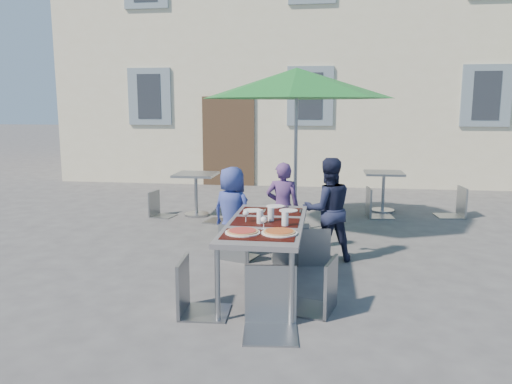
# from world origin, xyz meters

# --- Properties ---
(ground) EXTENTS (90.00, 90.00, 0.00)m
(ground) POSITION_xyz_m (0.00, 0.00, 0.00)
(ground) COLOR #444446
(ground) RESTS_ON ground
(building) EXTENTS (13.60, 8.20, 11.10)m
(building) POSITION_xyz_m (-0.00, 11.50, 4.85)
(building) COLOR beige
(building) RESTS_ON ground
(dining_table) EXTENTS (0.80, 1.85, 0.76)m
(dining_table) POSITION_xyz_m (-0.21, 0.42, 0.70)
(dining_table) COLOR #46454A
(dining_table) RESTS_ON ground
(pizza_near_left) EXTENTS (0.34, 0.34, 0.03)m
(pizza_near_left) POSITION_xyz_m (-0.37, -0.09, 0.77)
(pizza_near_left) COLOR white
(pizza_near_left) RESTS_ON dining_table
(pizza_near_right) EXTENTS (0.35, 0.35, 0.03)m
(pizza_near_right) POSITION_xyz_m (-0.02, -0.06, 0.77)
(pizza_near_right) COLOR white
(pizza_near_right) RESTS_ON dining_table
(glassware) EXTENTS (0.49, 0.43, 0.15)m
(glassware) POSITION_xyz_m (-0.17, 0.33, 0.83)
(glassware) COLOR silver
(glassware) RESTS_ON dining_table
(place_settings) EXTENTS (0.68, 0.50, 0.01)m
(place_settings) POSITION_xyz_m (-0.20, 1.06, 0.76)
(place_settings) COLOR white
(place_settings) RESTS_ON dining_table
(child_0) EXTENTS (0.69, 0.59, 1.20)m
(child_0) POSITION_xyz_m (-0.79, 1.55, 0.60)
(child_0) COLOR #344290
(child_0) RESTS_ON ground
(child_1) EXTENTS (0.45, 0.30, 1.24)m
(child_1) POSITION_xyz_m (-0.15, 1.85, 0.62)
(child_1) COLOR #54366E
(child_1) RESTS_ON ground
(child_2) EXTENTS (0.73, 0.54, 1.33)m
(child_2) POSITION_xyz_m (0.45, 1.58, 0.67)
(child_2) COLOR #191E38
(child_2) RESTS_ON ground
(chair_0) EXTENTS (0.51, 0.51, 0.90)m
(chair_0) POSITION_xyz_m (-0.71, 1.42, 0.53)
(chair_0) COLOR gray
(chair_0) RESTS_ON ground
(chair_1) EXTENTS (0.52, 0.53, 1.02)m
(chair_1) POSITION_xyz_m (-0.01, 1.38, 0.60)
(chair_1) COLOR gray
(chair_1) RESTS_ON ground
(chair_2) EXTENTS (0.47, 0.47, 0.91)m
(chair_2) POSITION_xyz_m (0.28, 1.39, 0.53)
(chair_2) COLOR gray
(chair_2) RESTS_ON ground
(chair_3) EXTENTS (0.48, 0.47, 1.02)m
(chair_3) POSITION_xyz_m (-0.81, -0.31, 0.60)
(chair_3) COLOR gray
(chair_3) RESTS_ON ground
(chair_4) EXTENTS (0.55, 0.54, 1.01)m
(chair_4) POSITION_xyz_m (0.39, -0.10, 0.60)
(chair_4) COLOR gray
(chair_4) RESTS_ON ground
(chair_5) EXTENTS (0.52, 0.52, 1.06)m
(chair_5) POSITION_xyz_m (-0.04, -0.55, 0.63)
(chair_5) COLOR gray
(chair_5) RESTS_ON ground
(patio_umbrella) EXTENTS (2.97, 2.97, 2.55)m
(patio_umbrella) POSITION_xyz_m (-0.06, 3.09, 2.30)
(patio_umbrella) COLOR #9EA0A5
(patio_umbrella) RESTS_ON ground
(cafe_table_0) EXTENTS (0.72, 0.72, 0.78)m
(cafe_table_0) POSITION_xyz_m (-1.90, 3.91, 0.54)
(cafe_table_0) COLOR #9EA0A5
(cafe_table_0) RESTS_ON ground
(bg_chair_l_0) EXTENTS (0.45, 0.45, 0.86)m
(bg_chair_l_0) POSITION_xyz_m (-2.56, 3.78, 0.50)
(bg_chair_l_0) COLOR gray
(bg_chair_l_0) RESTS_ON ground
(bg_chair_r_0) EXTENTS (0.57, 0.56, 1.04)m
(bg_chair_r_0) POSITION_xyz_m (-1.27, 3.46, 0.62)
(bg_chair_r_0) COLOR gray
(bg_chair_r_0) RESTS_ON ground
(cafe_table_1) EXTENTS (0.70, 0.70, 0.75)m
(cafe_table_1) POSITION_xyz_m (1.49, 4.75, 0.52)
(cafe_table_1) COLOR #9EA0A5
(cafe_table_1) RESTS_ON ground
(bg_chair_l_1) EXTENTS (0.49, 0.49, 1.00)m
(bg_chair_l_1) POSITION_xyz_m (1.30, 4.26, 0.59)
(bg_chair_l_1) COLOR gray
(bg_chair_l_1) RESTS_ON ground
(bg_chair_r_1) EXTENTS (0.50, 0.50, 1.03)m
(bg_chair_r_1) POSITION_xyz_m (2.74, 4.48, 0.61)
(bg_chair_r_1) COLOR gray
(bg_chair_r_1) RESTS_ON ground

